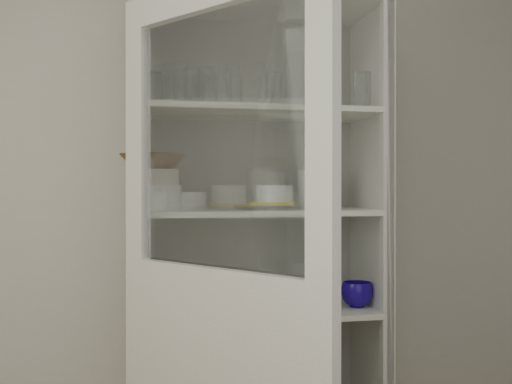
{
  "coord_description": "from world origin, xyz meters",
  "views": [
    {
      "loc": [
        -0.31,
        -1.27,
        1.35
      ],
      "look_at": [
        0.2,
        1.27,
        1.33
      ],
      "focal_mm": 45.0,
      "sensor_mm": 36.0,
      "label": 1
    }
  ],
  "objects_px": {
    "goblet_3": "(318,93)",
    "mug_white": "(320,300)",
    "plate_stack_back": "(178,200)",
    "mug_teal": "(315,291)",
    "goblet_2": "(316,93)",
    "white_canister": "(198,293)",
    "plate_stack_front": "(154,198)",
    "cupboard_door": "(217,342)",
    "teal_jar": "(250,292)",
    "goblet_1": "(201,90)",
    "pantry_cabinet": "(253,286)",
    "goblet_0": "(184,93)",
    "white_ramekin": "(274,194)",
    "glass_platter": "(274,207)",
    "measuring_cups": "(180,309)",
    "cream_bowl": "(154,177)",
    "grey_bowl_stack": "(314,189)",
    "mug_blue": "(357,294)",
    "yellow_trivet": "(274,203)"
  },
  "relations": [
    {
      "from": "goblet_1",
      "to": "goblet_3",
      "type": "bearing_deg",
      "value": -2.68
    },
    {
      "from": "goblet_1",
      "to": "glass_platter",
      "type": "xyz_separation_m",
      "value": [
        0.28,
        -0.15,
        -0.48
      ]
    },
    {
      "from": "glass_platter",
      "to": "goblet_1",
      "type": "bearing_deg",
      "value": 152.0
    },
    {
      "from": "goblet_2",
      "to": "goblet_3",
      "type": "distance_m",
      "value": 0.02
    },
    {
      "from": "plate_stack_front",
      "to": "glass_platter",
      "type": "bearing_deg",
      "value": -1.46
    },
    {
      "from": "goblet_1",
      "to": "teal_jar",
      "type": "relative_size",
      "value": 1.57
    },
    {
      "from": "white_ramekin",
      "to": "white_canister",
      "type": "distance_m",
      "value": 0.5
    },
    {
      "from": "cupboard_door",
      "to": "cream_bowl",
      "type": "height_order",
      "value": "cupboard_door"
    },
    {
      "from": "cupboard_door",
      "to": "teal_jar",
      "type": "xyz_separation_m",
      "value": [
        0.22,
        0.62,
        0.05
      ]
    },
    {
      "from": "goblet_1",
      "to": "yellow_trivet",
      "type": "bearing_deg",
      "value": -28.0
    },
    {
      "from": "mug_blue",
      "to": "white_canister",
      "type": "bearing_deg",
      "value": 164.91
    },
    {
      "from": "measuring_cups",
      "to": "goblet_2",
      "type": "bearing_deg",
      "value": 13.25
    },
    {
      "from": "pantry_cabinet",
      "to": "cupboard_door",
      "type": "height_order",
      "value": "pantry_cabinet"
    },
    {
      "from": "grey_bowl_stack",
      "to": "white_canister",
      "type": "height_order",
      "value": "grey_bowl_stack"
    },
    {
      "from": "mug_white",
      "to": "measuring_cups",
      "type": "bearing_deg",
      "value": 157.22
    },
    {
      "from": "grey_bowl_stack",
      "to": "mug_teal",
      "type": "bearing_deg",
      "value": 64.98
    },
    {
      "from": "plate_stack_back",
      "to": "mug_teal",
      "type": "bearing_deg",
      "value": -5.87
    },
    {
      "from": "plate_stack_back",
      "to": "white_canister",
      "type": "distance_m",
      "value": 0.38
    },
    {
      "from": "yellow_trivet",
      "to": "mug_teal",
      "type": "bearing_deg",
      "value": 21.95
    },
    {
      "from": "goblet_0",
      "to": "plate_stack_front",
      "type": "bearing_deg",
      "value": -137.44
    },
    {
      "from": "pantry_cabinet",
      "to": "goblet_2",
      "type": "relative_size",
      "value": 11.89
    },
    {
      "from": "plate_stack_front",
      "to": "plate_stack_back",
      "type": "distance_m",
      "value": 0.16
    },
    {
      "from": "goblet_2",
      "to": "white_canister",
      "type": "bearing_deg",
      "value": -171.58
    },
    {
      "from": "cupboard_door",
      "to": "white_ramekin",
      "type": "relative_size",
      "value": 13.09
    },
    {
      "from": "goblet_2",
      "to": "plate_stack_front",
      "type": "distance_m",
      "value": 0.82
    },
    {
      "from": "goblet_0",
      "to": "white_canister",
      "type": "xyz_separation_m",
      "value": [
        0.04,
        -0.09,
        -0.81
      ]
    },
    {
      "from": "goblet_0",
      "to": "mug_teal",
      "type": "xyz_separation_m",
      "value": [
        0.54,
        -0.05,
        -0.82
      ]
    },
    {
      "from": "goblet_3",
      "to": "teal_jar",
      "type": "distance_m",
      "value": 0.89
    },
    {
      "from": "cupboard_door",
      "to": "mug_teal",
      "type": "distance_m",
      "value": 0.81
    },
    {
      "from": "goblet_3",
      "to": "mug_white",
      "type": "xyz_separation_m",
      "value": [
        -0.06,
        -0.22,
        -0.85
      ]
    },
    {
      "from": "cupboard_door",
      "to": "yellow_trivet",
      "type": "distance_m",
      "value": 0.76
    },
    {
      "from": "mug_white",
      "to": "mug_blue",
      "type": "bearing_deg",
      "value": 6.07
    },
    {
      "from": "white_ramekin",
      "to": "mug_blue",
      "type": "relative_size",
      "value": 1.18
    },
    {
      "from": "goblet_1",
      "to": "mug_white",
      "type": "distance_m",
      "value": 0.99
    },
    {
      "from": "white_ramekin",
      "to": "goblet_0",
      "type": "bearing_deg",
      "value": 159.4
    },
    {
      "from": "goblet_3",
      "to": "yellow_trivet",
      "type": "bearing_deg",
      "value": -150.6
    },
    {
      "from": "goblet_3",
      "to": "plate_stack_front",
      "type": "height_order",
      "value": "goblet_3"
    },
    {
      "from": "goblet_2",
      "to": "goblet_3",
      "type": "bearing_deg",
      "value": 28.91
    },
    {
      "from": "plate_stack_back",
      "to": "teal_jar",
      "type": "xyz_separation_m",
      "value": [
        0.29,
        -0.07,
        -0.38
      ]
    },
    {
      "from": "goblet_0",
      "to": "mug_white",
      "type": "relative_size",
      "value": 1.55
    },
    {
      "from": "grey_bowl_stack",
      "to": "mug_teal",
      "type": "height_order",
      "value": "grey_bowl_stack"
    },
    {
      "from": "pantry_cabinet",
      "to": "grey_bowl_stack",
      "type": "bearing_deg",
      "value": -14.47
    },
    {
      "from": "pantry_cabinet",
      "to": "teal_jar",
      "type": "height_order",
      "value": "pantry_cabinet"
    },
    {
      "from": "glass_platter",
      "to": "measuring_cups",
      "type": "bearing_deg",
      "value": -176.73
    },
    {
      "from": "pantry_cabinet",
      "to": "yellow_trivet",
      "type": "relative_size",
      "value": 12.28
    },
    {
      "from": "pantry_cabinet",
      "to": "grey_bowl_stack",
      "type": "height_order",
      "value": "pantry_cabinet"
    },
    {
      "from": "goblet_0",
      "to": "plate_stack_back",
      "type": "relative_size",
      "value": 0.64
    },
    {
      "from": "goblet_3",
      "to": "yellow_trivet",
      "type": "xyz_separation_m",
      "value": [
        -0.22,
        -0.12,
        -0.47
      ]
    },
    {
      "from": "mug_teal",
      "to": "mug_blue",
      "type": "bearing_deg",
      "value": -19.88
    },
    {
      "from": "plate_stack_back",
      "to": "mug_white",
      "type": "relative_size",
      "value": 2.42
    }
  ]
}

